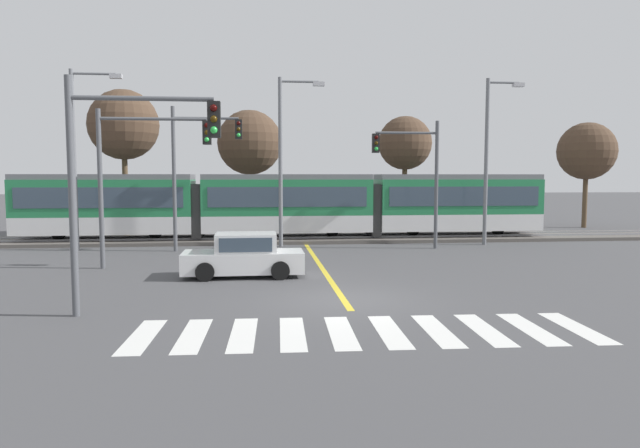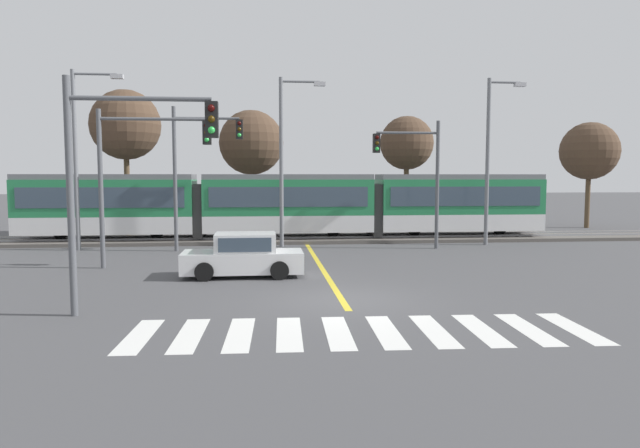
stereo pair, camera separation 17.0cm
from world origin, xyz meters
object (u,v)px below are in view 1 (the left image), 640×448
at_px(traffic_light_far_left, 196,158).
at_px(bare_tree_east, 405,144).
at_px(light_rail_tram, 287,203).
at_px(traffic_light_mid_left, 139,162).
at_px(traffic_light_far_right, 415,167).
at_px(bare_tree_west, 250,143).
at_px(traffic_light_near_left, 123,160).
at_px(bare_tree_far_east, 587,151).
at_px(street_lamp_east, 490,152).
at_px(sedan_crossing, 244,257).
at_px(bare_tree_far_west, 124,125).
at_px(street_lamp_centre, 285,151).
at_px(street_lamp_west, 79,148).

height_order(traffic_light_far_left, bare_tree_east, bare_tree_east).
height_order(light_rail_tram, traffic_light_mid_left, traffic_light_mid_left).
distance_m(traffic_light_far_right, bare_tree_west, 12.94).
height_order(traffic_light_near_left, traffic_light_far_right, traffic_light_far_right).
bearing_deg(bare_tree_far_east, street_lamp_east, -140.41).
distance_m(sedan_crossing, street_lamp_east, 15.21).
bearing_deg(traffic_light_near_left, traffic_light_mid_left, 98.77).
relative_size(bare_tree_far_west, bare_tree_far_east, 1.20).
bearing_deg(traffic_light_far_right, street_lamp_centre, 166.03).
xyz_separation_m(traffic_light_far_left, street_lamp_west, (-5.44, 0.73, 0.49)).
bearing_deg(street_lamp_east, street_lamp_west, -179.30).
height_order(traffic_light_mid_left, traffic_light_far_left, traffic_light_far_left).
height_order(street_lamp_centre, bare_tree_far_east, street_lamp_centre).
bearing_deg(bare_tree_west, street_lamp_centre, -77.58).
height_order(traffic_light_near_left, bare_tree_west, bare_tree_west).
height_order(bare_tree_far_west, bare_tree_west, bare_tree_far_west).
height_order(traffic_light_far_right, street_lamp_east, street_lamp_east).
distance_m(light_rail_tram, sedan_crossing, 11.21).
xyz_separation_m(traffic_light_mid_left, bare_tree_east, (13.68, 13.11, 1.50)).
bearing_deg(street_lamp_west, street_lamp_east, 0.70).
bearing_deg(bare_tree_far_east, sedan_crossing, -143.60).
relative_size(traffic_light_near_left, bare_tree_far_west, 0.70).
xyz_separation_m(bare_tree_far_west, bare_tree_far_east, (29.93, 1.92, -1.31)).
bearing_deg(street_lamp_west, light_rail_tram, 17.46).
bearing_deg(bare_tree_far_east, bare_tree_east, -174.40).
xyz_separation_m(traffic_light_far_right, bare_tree_east, (1.69, 8.57, 1.58)).
relative_size(light_rail_tram, sedan_crossing, 6.65).
bearing_deg(bare_tree_far_west, sedan_crossing, -63.60).
distance_m(traffic_light_mid_left, traffic_light_near_left, 7.71).
bearing_deg(traffic_light_far_left, sedan_crossing, -71.53).
xyz_separation_m(street_lamp_east, bare_tree_east, (-2.52, 7.32, 0.79)).
relative_size(street_lamp_east, bare_tree_far_west, 0.98).
height_order(traffic_light_mid_left, traffic_light_near_left, traffic_light_mid_left).
bearing_deg(bare_tree_east, light_rail_tram, -149.80).
height_order(traffic_light_far_left, street_lamp_centre, street_lamp_centre).
bearing_deg(traffic_light_mid_left, traffic_light_far_right, 20.77).
height_order(traffic_light_near_left, street_lamp_west, street_lamp_west).
xyz_separation_m(traffic_light_near_left, traffic_light_far_left, (0.41, 12.44, 0.43)).
bearing_deg(light_rail_tram, traffic_light_near_left, -106.55).
height_order(light_rail_tram, bare_tree_far_east, bare_tree_far_east).
distance_m(light_rail_tram, traffic_light_mid_left, 10.72).
relative_size(traffic_light_near_left, street_lamp_west, 0.71).
distance_m(bare_tree_west, bare_tree_east, 9.85).
relative_size(traffic_light_far_left, bare_tree_west, 0.87).
bearing_deg(sedan_crossing, bare_tree_far_east, 36.40).
bearing_deg(sedan_crossing, light_rail_tram, 79.40).
relative_size(traffic_light_mid_left, traffic_light_far_left, 0.90).
bearing_deg(street_lamp_east, traffic_light_far_right, -163.47).
relative_size(traffic_light_near_left, bare_tree_west, 0.78).
distance_m(traffic_light_near_left, bare_tree_east, 24.27).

